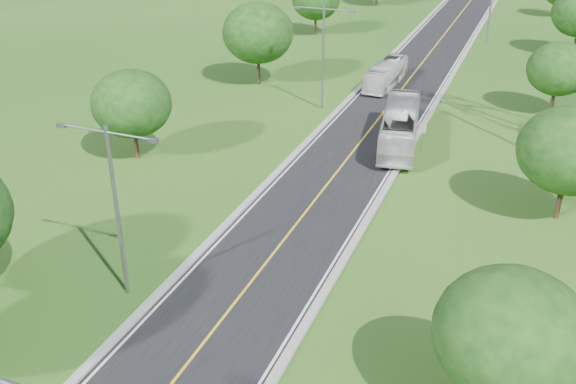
# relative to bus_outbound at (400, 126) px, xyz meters

# --- Properties ---
(ground) EXTENTS (260.00, 260.00, 0.00)m
(ground) POSITION_rel_bus_outbound_xyz_m (-3.20, 21.51, -1.74)
(ground) COLOR #1D4F16
(ground) RESTS_ON ground
(road) EXTENTS (8.00, 150.00, 0.06)m
(road) POSITION_rel_bus_outbound_xyz_m (-3.20, 27.51, -1.71)
(road) COLOR black
(road) RESTS_ON ground
(curb_left) EXTENTS (0.50, 150.00, 0.22)m
(curb_left) POSITION_rel_bus_outbound_xyz_m (-7.45, 27.51, -1.63)
(curb_left) COLOR gray
(curb_left) RESTS_ON ground
(curb_right) EXTENTS (0.50, 150.00, 0.22)m
(curb_right) POSITION_rel_bus_outbound_xyz_m (1.05, 27.51, -1.63)
(curb_right) COLOR gray
(curb_right) RESTS_ON ground
(speed_limit_sign) EXTENTS (0.55, 0.09, 2.40)m
(speed_limit_sign) POSITION_rel_bus_outbound_xyz_m (2.00, -0.50, -0.14)
(speed_limit_sign) COLOR slate
(speed_limit_sign) RESTS_ON ground
(streetlight_near_left) EXTENTS (5.90, 0.25, 10.00)m
(streetlight_near_left) POSITION_rel_bus_outbound_xyz_m (-9.20, -26.49, 4.21)
(streetlight_near_left) COLOR slate
(streetlight_near_left) RESTS_ON ground
(streetlight_mid_left) EXTENTS (5.90, 0.25, 10.00)m
(streetlight_mid_left) POSITION_rel_bus_outbound_xyz_m (-9.20, 6.51, 4.21)
(streetlight_mid_left) COLOR slate
(streetlight_mid_left) RESTS_ON ground
(tree_lb) EXTENTS (6.30, 6.30, 7.33)m
(tree_lb) POSITION_rel_bus_outbound_xyz_m (-19.20, -10.49, 2.91)
(tree_lb) COLOR black
(tree_lb) RESTS_ON ground
(tree_lc) EXTENTS (7.56, 7.56, 8.79)m
(tree_lc) POSITION_rel_bus_outbound_xyz_m (-18.20, 11.51, 3.84)
(tree_lc) COLOR black
(tree_lc) RESTS_ON ground
(tree_ra) EXTENTS (6.30, 6.30, 7.33)m
(tree_ra) POSITION_rel_bus_outbound_xyz_m (10.80, -28.49, 2.91)
(tree_ra) COLOR black
(tree_ra) RESTS_ON ground
(tree_rb) EXTENTS (6.72, 6.72, 7.82)m
(tree_rb) POSITION_rel_bus_outbound_xyz_m (12.80, -8.49, 3.22)
(tree_rb) COLOR black
(tree_rb) RESTS_ON ground
(tree_rc) EXTENTS (5.88, 5.88, 6.84)m
(tree_rc) POSITION_rel_bus_outbound_xyz_m (11.80, 13.51, 2.60)
(tree_rc) COLOR black
(tree_rc) RESTS_ON ground
(bus_outbound) EXTENTS (4.76, 12.33, 3.35)m
(bus_outbound) POSITION_rel_bus_outbound_xyz_m (0.00, 0.00, 0.00)
(bus_outbound) COLOR beige
(bus_outbound) RESTS_ON road
(bus_inbound) EXTENTS (2.71, 9.49, 2.61)m
(bus_inbound) POSITION_rel_bus_outbound_xyz_m (-5.10, 15.74, -0.37)
(bus_inbound) COLOR white
(bus_inbound) RESTS_ON road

